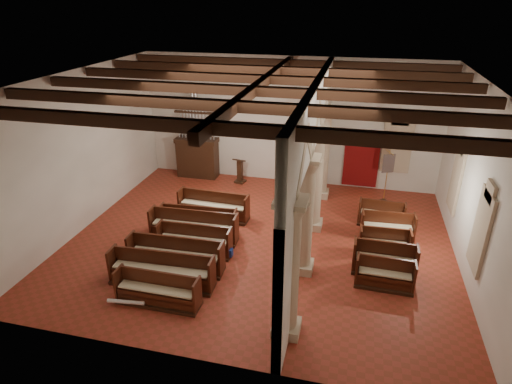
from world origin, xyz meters
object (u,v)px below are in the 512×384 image
object	(u,v)px
pipe_organ	(197,150)
processional_banner	(386,184)
aisle_pew_0	(384,278)
lectern	(240,172)
nave_pew_0	(158,294)

from	to	relation	value
pipe_organ	processional_banner	size ratio (longest dim) A/B	1.84
aisle_pew_0	pipe_organ	bearing A→B (deg)	142.51
aisle_pew_0	lectern	bearing A→B (deg)	135.39
processional_banner	nave_pew_0	size ratio (longest dim) A/B	0.93
pipe_organ	nave_pew_0	bearing A→B (deg)	-76.26
pipe_organ	aisle_pew_0	distance (m)	11.58
pipe_organ	lectern	size ratio (longest dim) A/B	3.40
lectern	processional_banner	distance (m)	6.86
lectern	aisle_pew_0	distance (m)	9.62
pipe_organ	lectern	xyz separation A→B (m)	(2.30, -0.33, -0.84)
pipe_organ	nave_pew_0	size ratio (longest dim) A/B	1.71
processional_banner	aisle_pew_0	bearing A→B (deg)	-115.10
pipe_organ	processional_banner	xyz separation A→B (m)	(9.14, -0.79, -0.57)
processional_banner	nave_pew_0	distance (m)	11.21
lectern	aisle_pew_0	bearing A→B (deg)	-33.37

